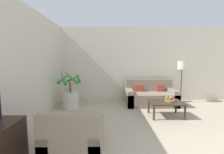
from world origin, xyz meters
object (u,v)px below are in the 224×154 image
apple_green (167,98)px  armchair (75,142)px  potted_palm (71,96)px  ottoman (82,125)px  coffee_table (166,104)px  apple_red (171,99)px  sofa_loveseat (150,96)px  orange_fruit (171,98)px  fruit_bowl (170,100)px  floor_lamp (182,68)px

apple_green → armchair: 2.73m
potted_palm → ottoman: bearing=-68.4°
coffee_table → apple_red: apple_red is taller
sofa_loveseat → armchair: bearing=-124.0°
orange_fruit → coffee_table: bearing=-159.1°
sofa_loveseat → fruit_bowl: (0.23, -1.07, 0.15)m
apple_red → ottoman: (-2.19, -0.91, -0.29)m
floor_lamp → apple_red: (-0.91, -1.36, -0.76)m
coffee_table → armchair: bearing=-139.5°
floor_lamp → apple_red: bearing=-123.8°
floor_lamp → ottoman: 3.98m
ottoman → coffee_table: bearing=24.6°
fruit_bowl → armchair: (-2.13, -1.75, -0.16)m
coffee_table → orange_fruit: 0.23m
apple_red → apple_green: bearing=134.6°
potted_palm → armchair: (0.73, -2.50, -0.11)m
coffee_table → fruit_bowl: 0.13m
potted_palm → apple_green: potted_palm is taller
coffee_table → armchair: 2.67m
coffee_table → orange_fruit: bearing=20.9°
sofa_loveseat → apple_green: 1.08m
orange_fruit → armchair: size_ratio=0.10×
coffee_table → fruit_bowl: fruit_bowl is taller
apple_green → ottoman: apple_green is taller
potted_palm → sofa_loveseat: (2.63, 0.32, -0.11)m
floor_lamp → orange_fruit: bearing=-124.5°
fruit_bowl → apple_green: apple_green is taller
potted_palm → orange_fruit: potted_palm is taller
floor_lamp → armchair: bearing=-135.0°
orange_fruit → ottoman: bearing=-155.6°
armchair → coffee_table: bearing=40.5°
orange_fruit → apple_red: bearing=-113.2°
sofa_loveseat → armchair: armchair is taller
potted_palm → apple_green: size_ratio=15.05×
potted_palm → apple_red: size_ratio=18.57×
apple_green → sofa_loveseat: bearing=98.7°
sofa_loveseat → apple_red: 1.17m
potted_palm → coffee_table: bearing=-15.7°
apple_red → orange_fruit: bearing=66.8°
apple_red → apple_green: 0.12m
coffee_table → potted_palm: bearing=164.3°
floor_lamp → coffee_table: (-1.03, -1.33, -0.90)m
ottoman → orange_fruit: bearing=24.4°
sofa_loveseat → orange_fruit: 1.09m
fruit_bowl → orange_fruit: orange_fruit is taller
coffee_table → apple_red: 0.19m
ottoman → apple_red: bearing=22.6°
floor_lamp → ottoman: size_ratio=2.54×
apple_green → floor_lamp: bearing=52.2°
potted_palm → coffee_table: potted_palm is taller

